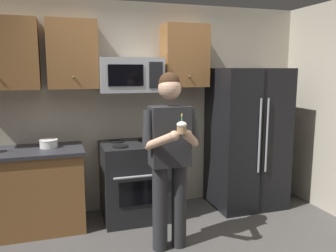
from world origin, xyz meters
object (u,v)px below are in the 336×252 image
Objects in this scene: oven_range at (134,180)px; microwave at (130,75)px; bowl_large_white at (49,143)px; cupcake at (182,127)px; person at (170,152)px; refrigerator at (247,138)px.

microwave is at bearing 89.98° from oven_range.
microwave is 3.71× the size of bowl_large_white.
bowl_large_white is at bearing 132.44° from cupcake.
cupcake reaches higher than oven_range.
person is at bearing -77.77° from oven_range.
microwave reaches higher than oven_range.
oven_range is at bearing 98.86° from cupcake.
oven_range is 4.67× the size of bowl_large_white.
oven_range is 0.53× the size of person.
bowl_large_white is at bearing 177.49° from refrigerator.
person is at bearing -79.25° from microwave.
refrigerator is 1.55m from person.
bowl_large_white is (-0.95, 0.07, 0.51)m from oven_range.
person is at bearing 90.00° from cupcake.
cupcake is (0.18, -1.17, 0.83)m from oven_range.
microwave is 0.41× the size of refrigerator.
microwave is 4.26× the size of cupcake.
cupcake is at bearing -47.56° from bowl_large_white.
person is 0.44m from cupcake.
oven_range is at bearing -4.12° from bowl_large_white.
refrigerator reaches higher than bowl_large_white.
microwave reaches higher than person.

